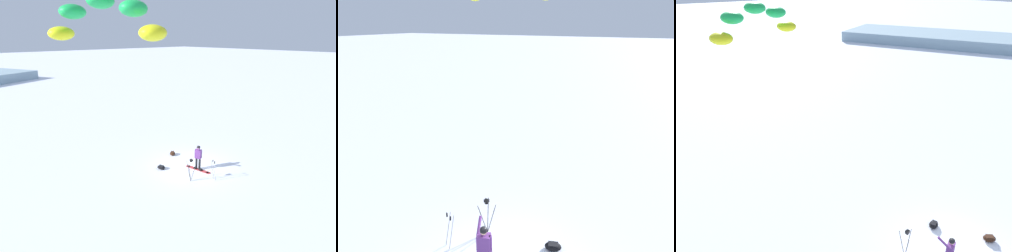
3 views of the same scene
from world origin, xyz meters
TOP-DOWN VIEW (x-y plane):
  - snowboarder at (0.05, -0.58)m, footprint 0.61×0.62m
  - gear_bag_large at (-1.68, 1.03)m, footprint 0.52×0.63m
  - camera_tripod at (-1.39, -1.32)m, footprint 0.60×0.56m
  - ski_poles at (-0.30, -2.11)m, footprint 0.34×0.35m

SIDE VIEW (x-z plane):
  - gear_bag_large at x=-1.68m, z-range 0.01..0.24m
  - ski_poles at x=-0.30m, z-range 0.20..1.46m
  - snowboarder at x=0.05m, z-range 0.16..1.83m
  - camera_tripod at x=-1.39m, z-range 0.30..1.72m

